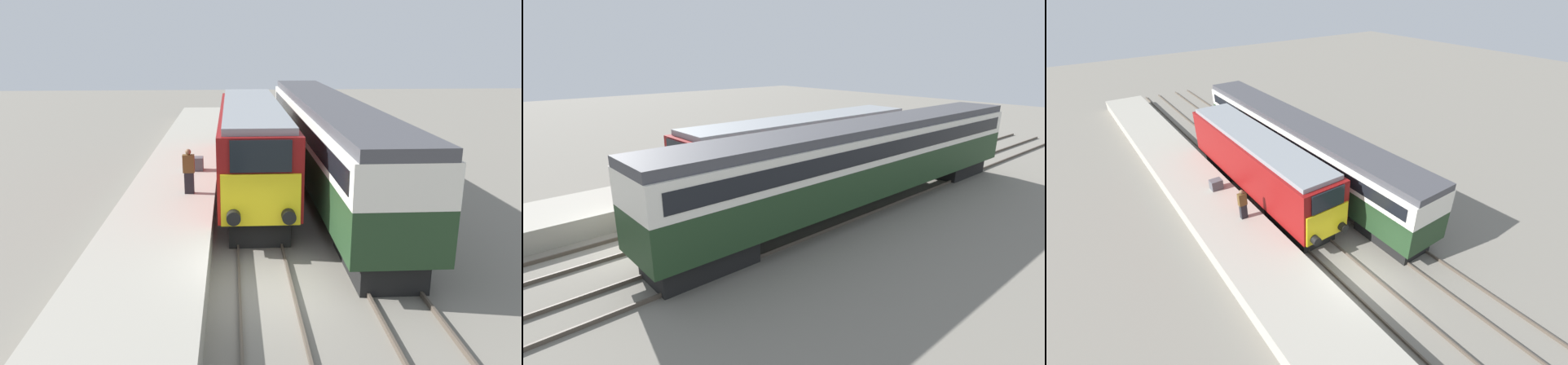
# 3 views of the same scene
# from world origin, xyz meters

# --- Properties ---
(ground_plane) EXTENTS (120.00, 120.00, 0.00)m
(ground_plane) POSITION_xyz_m (0.00, 0.00, 0.00)
(ground_plane) COLOR slate
(platform_left) EXTENTS (3.50, 50.00, 0.90)m
(platform_left) POSITION_xyz_m (-3.30, 8.00, 0.45)
(platform_left) COLOR #9E998C
(platform_left) RESTS_ON ground_plane
(rails_near_track) EXTENTS (1.51, 60.00, 0.14)m
(rails_near_track) POSITION_xyz_m (0.00, 5.00, 0.07)
(rails_near_track) COLOR #4C4238
(rails_near_track) RESTS_ON ground_plane
(rails_far_track) EXTENTS (1.50, 60.00, 0.14)m
(rails_far_track) POSITION_xyz_m (3.40, 5.00, 0.07)
(rails_far_track) COLOR #4C4238
(rails_far_track) RESTS_ON ground_plane
(locomotive) EXTENTS (2.70, 14.22, 4.01)m
(locomotive) POSITION_xyz_m (0.00, 9.34, 2.23)
(locomotive) COLOR black
(locomotive) RESTS_ON ground_plane
(passenger_carriage) EXTENTS (2.75, 21.93, 4.10)m
(passenger_carriage) POSITION_xyz_m (3.40, 10.04, 2.50)
(passenger_carriage) COLOR black
(passenger_carriage) RESTS_ON ground_plane
(person_on_platform) EXTENTS (0.44, 0.26, 1.74)m
(person_on_platform) POSITION_xyz_m (-2.53, 6.43, 1.77)
(person_on_platform) COLOR black
(person_on_platform) RESTS_ON platform_left
(luggage_crate) EXTENTS (0.70, 0.56, 0.60)m
(luggage_crate) POSITION_xyz_m (-2.54, 10.09, 1.20)
(luggage_crate) COLOR #4C4C51
(luggage_crate) RESTS_ON platform_left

